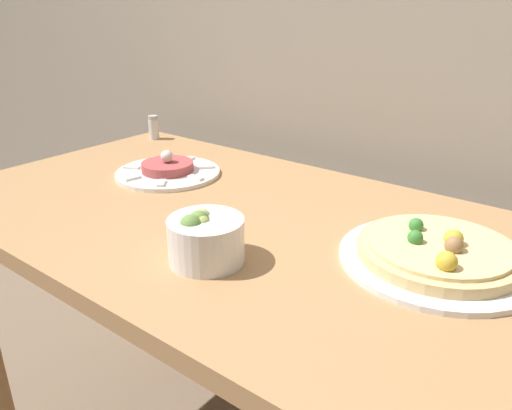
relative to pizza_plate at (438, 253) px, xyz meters
name	(u,v)px	position (x,y,z in m)	size (l,w,h in m)	color
dining_table	(250,266)	(-0.35, -0.05, -0.12)	(1.37, 0.72, 0.75)	#AD7F51
pizza_plate	(438,253)	(0.00, 0.00, 0.00)	(0.32, 0.32, 0.06)	white
tartare_plate	(168,170)	(-0.67, 0.03, -0.01)	(0.25, 0.25, 0.06)	white
small_bowl	(205,238)	(-0.30, -0.23, 0.02)	(0.13, 0.13, 0.09)	white
salt_shaker	(154,128)	(-0.95, 0.24, 0.02)	(0.03, 0.03, 0.07)	silver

